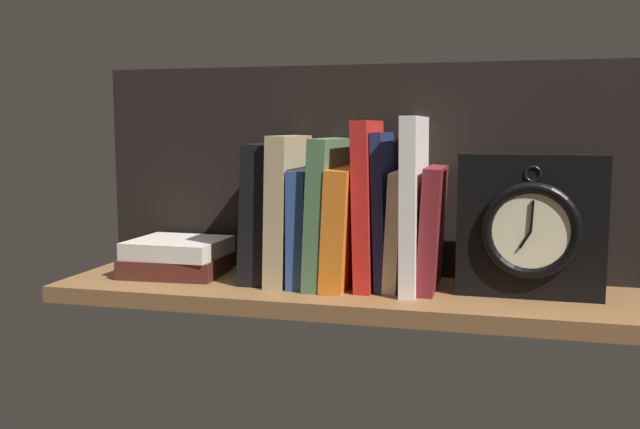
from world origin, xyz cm
name	(u,v)px	position (x,y,z in cm)	size (l,w,h in cm)	color
ground_plane	(342,294)	(0.00, 0.00, -1.25)	(88.72, 23.43, 2.50)	brown
back_panel	(357,170)	(0.00, 11.11, 17.13)	(88.72, 1.20, 34.27)	black
book_black_skeptic	(265,212)	(-13.03, 2.08, 10.81)	(4.04, 12.87, 21.62)	black
book_tan_shortstories	(288,209)	(-9.18, 2.08, 11.45)	(3.05, 14.99, 22.90)	tan
book_blue_modern	(308,226)	(-5.98, 2.08, 8.90)	(2.75, 14.71, 17.80)	#2D4C8E
book_green_romantic	(327,211)	(-2.94, 2.08, 11.25)	(2.73, 16.49, 22.51)	#476B44
book_orange_pandolfini	(348,226)	(0.45, 2.08, 9.01)	(3.43, 16.88, 18.02)	orange
book_red_requiem	(369,204)	(3.70, 2.08, 12.58)	(2.47, 14.23, 25.17)	red
book_navy_bierce	(384,210)	(6.05, 2.08, 11.72)	(1.65, 12.08, 23.44)	#192147
book_cream_twain	(398,230)	(8.18, 2.08, 8.80)	(2.01, 12.23, 17.60)	beige
book_white_catcher	(414,203)	(10.64, 2.08, 12.88)	(2.32, 16.84, 25.76)	silver
book_maroon_dawkins	(432,228)	(13.37, 2.08, 9.18)	(2.53, 13.47, 18.37)	maroon
framed_clock	(530,226)	(27.34, 1.03, 10.16)	(20.41, 7.13, 20.41)	black
book_stack_side	(177,257)	(-28.42, 1.87, 2.91)	(16.28, 13.95, 5.82)	#471E19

